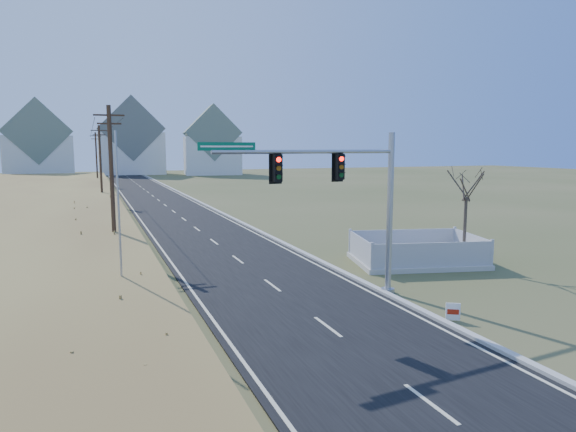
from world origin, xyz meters
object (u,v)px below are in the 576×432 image
object	(u,v)px
open_sign	(453,312)
bare_tree	(467,182)
fence_enclosure	(416,258)
flagpole	(120,238)
traffic_signal_mast	(355,197)

from	to	relation	value
open_sign	bare_tree	distance (m)	10.34
fence_enclosure	bare_tree	bearing A→B (deg)	-29.41
flagpole	bare_tree	distance (m)	17.92
open_sign	bare_tree	bearing A→B (deg)	77.69
traffic_signal_mast	fence_enclosure	distance (m)	9.09
traffic_signal_mast	flagpole	world-z (taller)	flagpole
fence_enclosure	traffic_signal_mast	bearing A→B (deg)	-130.77
traffic_signal_mast	open_sign	world-z (taller)	traffic_signal_mast
bare_tree	flagpole	bearing A→B (deg)	-177.60
flagpole	bare_tree	xyz separation A→B (m)	(17.81, 0.75, 1.77)
flagpole	bare_tree	bearing A→B (deg)	2.40
open_sign	flagpole	distance (m)	13.31
open_sign	bare_tree	xyz separation A→B (m)	(6.32, 6.99, 4.26)
open_sign	bare_tree	world-z (taller)	bare_tree
flagpole	bare_tree	world-z (taller)	flagpole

